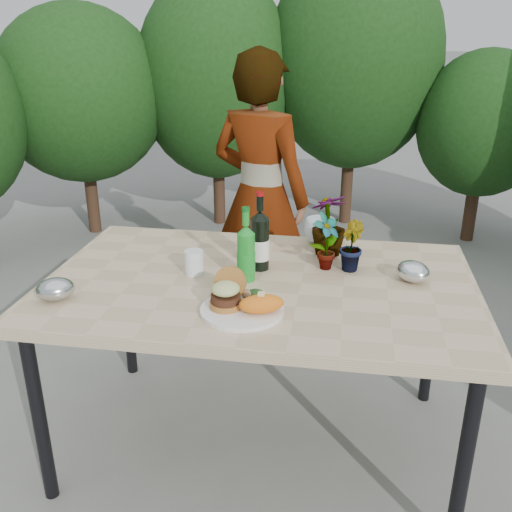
% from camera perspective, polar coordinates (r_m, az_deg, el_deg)
% --- Properties ---
extents(ground, '(80.00, 80.00, 0.00)m').
position_cam_1_polar(ground, '(2.54, 0.31, -18.00)').
color(ground, slate).
rests_on(ground, ground).
extents(patio_table, '(1.60, 1.00, 0.75)m').
position_cam_1_polar(patio_table, '(2.16, 0.34, -3.82)').
color(patio_table, tan).
rests_on(patio_table, ground).
extents(shrub_hedge, '(6.86, 5.20, 2.27)m').
position_cam_1_polar(shrub_hedge, '(3.57, 4.42, 14.13)').
color(shrub_hedge, '#382316').
rests_on(shrub_hedge, ground).
extents(dinner_plate, '(0.28, 0.28, 0.01)m').
position_cam_1_polar(dinner_plate, '(1.90, -1.40, -5.43)').
color(dinner_plate, white).
rests_on(dinner_plate, patio_table).
extents(burger_stack, '(0.11, 0.16, 0.11)m').
position_cam_1_polar(burger_stack, '(1.91, -2.94, -3.63)').
color(burger_stack, '#B7722D').
rests_on(burger_stack, dinner_plate).
extents(sweet_potato, '(0.17, 0.12, 0.06)m').
position_cam_1_polar(sweet_potato, '(1.86, 0.54, -4.82)').
color(sweet_potato, orange).
rests_on(sweet_potato, dinner_plate).
extents(grilled_veg, '(0.08, 0.05, 0.03)m').
position_cam_1_polar(grilled_veg, '(1.97, -0.41, -3.72)').
color(grilled_veg, olive).
rests_on(grilled_veg, dinner_plate).
extents(wine_bottle, '(0.07, 0.07, 0.31)m').
position_cam_1_polar(wine_bottle, '(2.20, 0.39, 1.49)').
color(wine_bottle, black).
rests_on(wine_bottle, patio_table).
extents(sparkling_water, '(0.07, 0.07, 0.28)m').
position_cam_1_polar(sparkling_water, '(2.10, -1.00, 0.21)').
color(sparkling_water, '#198A25').
rests_on(sparkling_water, patio_table).
extents(plastic_cup, '(0.07, 0.07, 0.09)m').
position_cam_1_polar(plastic_cup, '(2.18, -6.20, -0.65)').
color(plastic_cup, white).
rests_on(plastic_cup, patio_table).
extents(seedling_left, '(0.14, 0.14, 0.23)m').
position_cam_1_polar(seedling_left, '(2.21, 7.03, 1.42)').
color(seedling_left, '#2A531C').
rests_on(seedling_left, patio_table).
extents(seedling_mid, '(0.11, 0.12, 0.20)m').
position_cam_1_polar(seedling_mid, '(2.23, 9.43, 1.03)').
color(seedling_mid, '#26571E').
rests_on(seedling_mid, patio_table).
extents(seedling_right, '(0.20, 0.20, 0.26)m').
position_cam_1_polar(seedling_right, '(2.36, 7.29, 3.16)').
color(seedling_right, '#24551D').
rests_on(seedling_right, patio_table).
extents(blue_bowl, '(0.17, 0.17, 0.11)m').
position_cam_1_polar(blue_bowl, '(2.50, 6.42, 2.51)').
color(blue_bowl, silver).
rests_on(blue_bowl, patio_table).
extents(foil_packet_left, '(0.17, 0.15, 0.08)m').
position_cam_1_polar(foil_packet_left, '(2.09, -19.42, -3.14)').
color(foil_packet_left, '#AEB0B5').
rests_on(foil_packet_left, patio_table).
extents(foil_packet_right, '(0.17, 0.17, 0.08)m').
position_cam_1_polar(foil_packet_right, '(2.19, 15.43, -1.50)').
color(foil_packet_right, silver).
rests_on(foil_packet_right, patio_table).
extents(person, '(0.66, 0.54, 1.55)m').
position_cam_1_polar(person, '(3.09, 0.42, 5.86)').
color(person, '#94654A').
rests_on(person, ground).
extents(terracotta_pot, '(0.17, 0.17, 0.14)m').
position_cam_1_polar(terracotta_pot, '(4.47, -14.02, 0.89)').
color(terracotta_pot, '#B6582E').
rests_on(terracotta_pot, ground).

